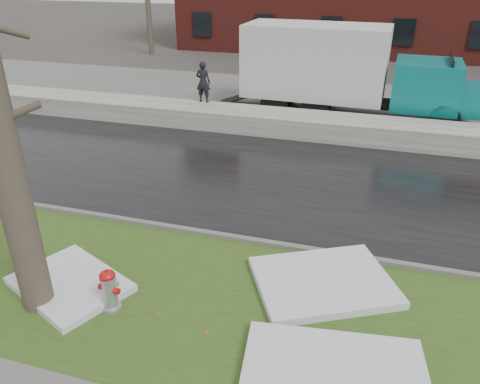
# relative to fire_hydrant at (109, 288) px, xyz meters

# --- Properties ---
(ground) EXTENTS (120.00, 120.00, 0.00)m
(ground) POSITION_rel_fire_hydrant_xyz_m (0.98, 1.91, -0.50)
(ground) COLOR #47423D
(ground) RESTS_ON ground
(verge) EXTENTS (60.00, 4.50, 0.04)m
(verge) POSITION_rel_fire_hydrant_xyz_m (0.98, 0.66, -0.48)
(verge) COLOR #274517
(verge) RESTS_ON ground
(road) EXTENTS (60.00, 7.00, 0.03)m
(road) POSITION_rel_fire_hydrant_xyz_m (0.98, 6.41, -0.49)
(road) COLOR black
(road) RESTS_ON ground
(parking_lot) EXTENTS (60.00, 9.00, 0.03)m
(parking_lot) POSITION_rel_fire_hydrant_xyz_m (0.98, 14.91, -0.49)
(parking_lot) COLOR slate
(parking_lot) RESTS_ON ground
(curb) EXTENTS (60.00, 0.15, 0.14)m
(curb) POSITION_rel_fire_hydrant_xyz_m (0.98, 2.91, -0.43)
(curb) COLOR slate
(curb) RESTS_ON ground
(snowbank) EXTENTS (60.00, 1.60, 0.75)m
(snowbank) POSITION_rel_fire_hydrant_xyz_m (0.98, 10.61, -0.13)
(snowbank) COLOR beige
(snowbank) RESTS_ON ground
(bg_tree_left) EXTENTS (1.40, 1.62, 6.50)m
(bg_tree_left) POSITION_rel_fire_hydrant_xyz_m (-11.02, 23.91, 2.83)
(bg_tree_left) COLOR brown
(bg_tree_left) RESTS_ON ground
(fire_hydrant) EXTENTS (0.43, 0.37, 0.87)m
(fire_hydrant) POSITION_rel_fire_hydrant_xyz_m (0.00, 0.00, 0.00)
(fire_hydrant) COLOR #A0A3A8
(fire_hydrant) RESTS_ON verge
(box_truck) EXTENTS (10.75, 2.87, 3.57)m
(box_truck) POSITION_rel_fire_hydrant_xyz_m (2.74, 13.32, 1.38)
(box_truck) COLOR black
(box_truck) RESTS_ON ground
(worker) EXTENTS (0.58, 0.39, 1.58)m
(worker) POSITION_rel_fire_hydrant_xyz_m (-2.40, 11.21, 1.04)
(worker) COLOR black
(worker) RESTS_ON snowbank
(snow_patch_near) EXTENTS (3.23, 2.98, 0.16)m
(snow_patch_near) POSITION_rel_fire_hydrant_xyz_m (3.64, 1.81, -0.38)
(snow_patch_near) COLOR silver
(snow_patch_near) RESTS_ON verge
(snow_patch_far) EXTENTS (2.66, 2.36, 0.14)m
(snow_patch_far) POSITION_rel_fire_hydrant_xyz_m (-1.12, 0.32, -0.39)
(snow_patch_far) COLOR silver
(snow_patch_far) RESTS_ON verge
(snow_patch_side) EXTENTS (3.01, 2.16, 0.18)m
(snow_patch_side) POSITION_rel_fire_hydrant_xyz_m (4.11, -0.49, -0.37)
(snow_patch_side) COLOR silver
(snow_patch_side) RESTS_ON verge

